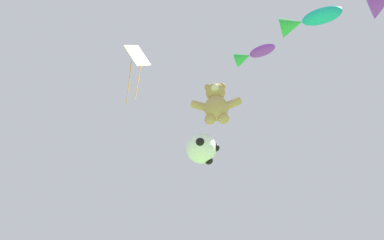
# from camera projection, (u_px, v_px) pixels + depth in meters

# --- Properties ---
(teddy_bear_kite) EXTENTS (1.68, 0.74, 1.70)m
(teddy_bear_kite) POSITION_uv_depth(u_px,v_px,m) (216.00, 103.00, 12.16)
(teddy_bear_kite) COLOR tan
(soccer_ball_kite) EXTENTS (1.01, 1.01, 0.93)m
(soccer_ball_kite) POSITION_uv_depth(u_px,v_px,m) (202.00, 148.00, 11.27)
(soccer_ball_kite) COLOR white
(fish_kite_violet) EXTENTS (1.69, 1.06, 0.57)m
(fish_kite_violet) POSITION_uv_depth(u_px,v_px,m) (253.00, 54.00, 14.87)
(fish_kite_violet) COLOR purple
(fish_kite_teal) EXTENTS (2.46, 1.31, 0.82)m
(fish_kite_teal) POSITION_uv_depth(u_px,v_px,m) (306.00, 21.00, 14.57)
(fish_kite_teal) COLOR #19ADB2
(diamond_kite) EXTENTS (0.89, 1.14, 3.29)m
(diamond_kite) POSITION_uv_depth(u_px,v_px,m) (137.00, 59.00, 15.10)
(diamond_kite) COLOR yellow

